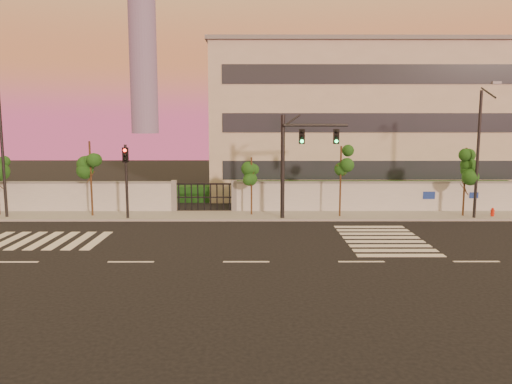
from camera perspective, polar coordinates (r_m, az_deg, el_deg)
ground at (r=21.81m, az=-1.13°, el=-7.99°), size 120.00×120.00×0.00m
sidewalk at (r=32.03m, az=-0.83°, el=-2.73°), size 60.00×3.00×0.15m
perimeter_wall at (r=33.34m, az=-0.62°, el=-0.57°), size 60.00×0.36×2.20m
hedge_row at (r=36.10m, az=1.10°, el=-0.33°), size 41.00×4.25×1.80m
institutional_building at (r=43.83m, az=11.29°, el=7.97°), size 24.40×12.40×12.25m
distant_skyscraper at (r=313.05m, az=-12.88°, el=17.98°), size 16.00×16.00×118.00m
road_markings at (r=25.52m, az=-4.56°, el=-5.65°), size 57.00×7.62×0.02m
street_tree_c at (r=32.99m, az=-18.38°, el=3.31°), size 1.48×1.18×4.85m
street_tree_d at (r=31.75m, az=-0.49°, el=2.19°), size 1.36×1.08×3.83m
street_tree_e at (r=31.54m, az=9.70°, el=3.02°), size 1.38×1.10×4.57m
street_tree_f at (r=33.93m, az=22.85°, el=2.70°), size 1.42×1.13×4.44m
traffic_signal_main at (r=30.54m, az=4.61°, el=4.33°), size 4.09×0.59×6.47m
traffic_signal_secondary at (r=31.47m, az=-14.62°, el=2.16°), size 0.36×0.35×4.68m
streetlight_west at (r=34.38m, az=-27.15°, el=4.55°), size 0.50×2.00×8.31m
streetlight_east at (r=33.21m, az=24.17°, el=4.63°), size 0.50×2.00×8.30m
fire_hydrant at (r=34.78m, az=25.41°, el=-2.20°), size 0.27×0.26×0.68m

